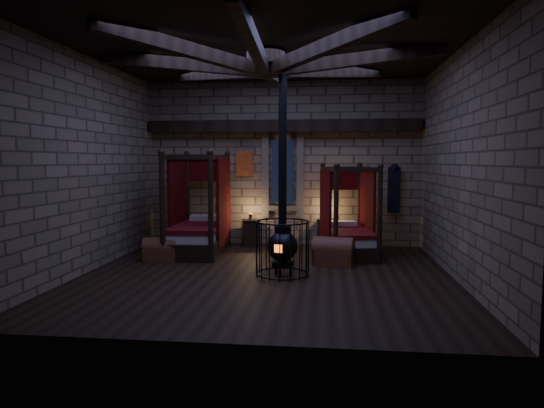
# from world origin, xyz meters

# --- Properties ---
(room) EXTENTS (7.02, 7.02, 4.29)m
(room) POSITION_xyz_m (-0.00, 0.09, 3.74)
(room) COLOR black
(room) RESTS_ON ground
(bed_left) EXTENTS (1.24, 2.25, 2.31)m
(bed_left) POSITION_xyz_m (-1.86, 2.10, 0.57)
(bed_left) COLOR black
(bed_left) RESTS_ON ground
(bed_right) EXTENTS (1.33, 2.08, 2.03)m
(bed_right) POSITION_xyz_m (1.62, 2.19, 0.50)
(bed_right) COLOR black
(bed_right) RESTS_ON ground
(trunk_left) EXTENTS (0.77, 0.55, 0.52)m
(trunk_left) POSITION_xyz_m (-2.46, 1.08, 0.23)
(trunk_left) COLOR brown
(trunk_left) RESTS_ON ground
(trunk_right) EXTENTS (0.91, 0.67, 0.60)m
(trunk_right) POSITION_xyz_m (1.29, 1.05, 0.27)
(trunk_right) COLOR brown
(trunk_right) RESTS_ON ground
(nightstand_left) EXTENTS (0.52, 0.50, 0.84)m
(nightstand_left) POSITION_xyz_m (-0.78, 3.09, 0.35)
(nightstand_left) COLOR black
(nightstand_left) RESTS_ON ground
(nightstand_right) EXTENTS (0.53, 0.52, 0.78)m
(nightstand_right) POSITION_xyz_m (1.16, 3.14, 0.37)
(nightstand_right) COLOR black
(nightstand_right) RESTS_ON ground
(stove) EXTENTS (1.02, 1.02, 4.05)m
(stove) POSITION_xyz_m (0.32, -0.01, 0.63)
(stove) COLOR black
(stove) RESTS_ON ground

